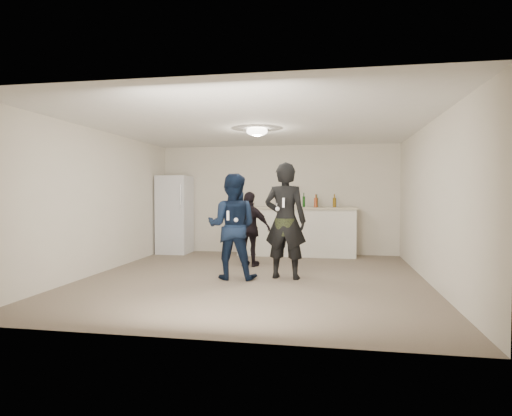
% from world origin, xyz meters
% --- Properties ---
extents(floor, '(6.00, 6.00, 0.00)m').
position_xyz_m(floor, '(0.00, 0.00, 0.00)').
color(floor, '#6B5B4C').
rests_on(floor, ground).
extents(ceiling, '(6.00, 6.00, 0.00)m').
position_xyz_m(ceiling, '(0.00, 0.00, 2.50)').
color(ceiling, silver).
rests_on(ceiling, wall_back).
extents(wall_back, '(6.00, 0.00, 6.00)m').
position_xyz_m(wall_back, '(0.00, 3.00, 1.25)').
color(wall_back, beige).
rests_on(wall_back, floor).
extents(wall_front, '(6.00, 0.00, 6.00)m').
position_xyz_m(wall_front, '(0.00, -3.00, 1.25)').
color(wall_front, beige).
rests_on(wall_front, floor).
extents(wall_left, '(0.00, 6.00, 6.00)m').
position_xyz_m(wall_left, '(-2.75, 0.00, 1.25)').
color(wall_left, beige).
rests_on(wall_left, floor).
extents(wall_right, '(0.00, 6.00, 6.00)m').
position_xyz_m(wall_right, '(2.75, 0.00, 1.25)').
color(wall_right, beige).
rests_on(wall_right, floor).
extents(counter, '(2.60, 0.56, 1.05)m').
position_xyz_m(counter, '(0.48, 2.67, 0.53)').
color(counter, white).
rests_on(counter, floor).
extents(counter_top, '(2.68, 0.64, 0.04)m').
position_xyz_m(counter_top, '(0.48, 2.67, 1.07)').
color(counter_top, beige).
rests_on(counter_top, counter).
extents(fridge, '(0.70, 0.70, 1.80)m').
position_xyz_m(fridge, '(-2.36, 2.60, 0.90)').
color(fridge, silver).
rests_on(fridge, floor).
extents(fridge_handle, '(0.02, 0.02, 0.60)m').
position_xyz_m(fridge_handle, '(-2.08, 2.23, 1.30)').
color(fridge_handle, '#B4B4B9').
rests_on(fridge_handle, fridge).
extents(ceiling_dome, '(0.36, 0.36, 0.16)m').
position_xyz_m(ceiling_dome, '(0.00, 0.30, 2.45)').
color(ceiling_dome, white).
rests_on(ceiling_dome, ceiling).
extents(shaker, '(0.08, 0.08, 0.17)m').
position_xyz_m(shaker, '(0.03, 2.70, 1.18)').
color(shaker, silver).
rests_on(shaker, counter_top).
extents(man, '(0.85, 0.67, 1.72)m').
position_xyz_m(man, '(-0.34, -0.10, 0.86)').
color(man, '#102444').
rests_on(man, floor).
extents(woman, '(0.74, 0.54, 1.90)m').
position_xyz_m(woman, '(0.51, 0.08, 0.95)').
color(woman, black).
rests_on(woman, floor).
extents(camo_shorts, '(0.34, 0.34, 0.28)m').
position_xyz_m(camo_shorts, '(0.51, 0.08, 0.85)').
color(camo_shorts, '#2C391A').
rests_on(camo_shorts, woman).
extents(spectator, '(0.90, 0.54, 1.43)m').
position_xyz_m(spectator, '(-0.28, 1.11, 0.71)').
color(spectator, black).
rests_on(spectator, floor).
extents(remote_man, '(0.04, 0.04, 0.15)m').
position_xyz_m(remote_man, '(-0.34, -0.38, 1.05)').
color(remote_man, silver).
rests_on(remote_man, man).
extents(nunchuk_man, '(0.07, 0.07, 0.07)m').
position_xyz_m(nunchuk_man, '(-0.22, -0.35, 0.98)').
color(nunchuk_man, silver).
rests_on(nunchuk_man, man).
extents(remote_woman, '(0.04, 0.04, 0.15)m').
position_xyz_m(remote_woman, '(0.51, -0.17, 1.25)').
color(remote_woman, white).
rests_on(remote_woman, woman).
extents(nunchuk_woman, '(0.07, 0.07, 0.07)m').
position_xyz_m(nunchuk_woman, '(0.41, -0.14, 1.15)').
color(nunchuk_woman, white).
rests_on(nunchuk_woman, woman).
extents(bottle_cluster, '(0.78, 0.34, 0.24)m').
position_xyz_m(bottle_cluster, '(1.02, 2.66, 1.19)').
color(bottle_cluster, '#144313').
rests_on(bottle_cluster, counter_top).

